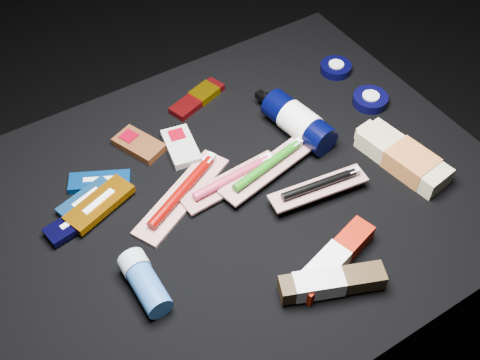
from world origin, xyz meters
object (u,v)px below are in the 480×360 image
lotion_bottle (299,122)px  bodywash_bottle (404,158)px  deodorant_stick (145,282)px  toothpaste_carton_red (331,262)px

lotion_bottle → bodywash_bottle: bearing=-64.6°
deodorant_stick → toothpaste_carton_red: (0.28, -0.13, -0.01)m
lotion_bottle → bodywash_bottle: (0.12, -0.18, -0.01)m
deodorant_stick → bodywash_bottle: bearing=-1.4°
deodorant_stick → toothpaste_carton_red: size_ratio=0.62×
bodywash_bottle → deodorant_stick: size_ratio=1.77×
lotion_bottle → bodywash_bottle: size_ratio=1.01×
deodorant_stick → toothpaste_carton_red: 0.31m
bodywash_bottle → deodorant_stick: 0.55m
bodywash_bottle → deodorant_stick: deodorant_stick is taller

